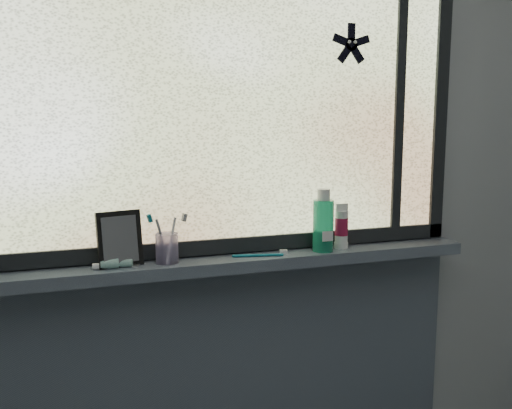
{
  "coord_description": "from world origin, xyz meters",
  "views": [
    {
      "loc": [
        -0.55,
        -0.52,
        1.47
      ],
      "look_at": [
        -0.02,
        1.05,
        1.22
      ],
      "focal_mm": 40.0,
      "sensor_mm": 36.0,
      "label": 1
    }
  ],
  "objects": [
    {
      "name": "frame_mullion",
      "position": [
        0.6,
        1.28,
        1.53
      ],
      "size": [
        0.03,
        0.03,
        1.0
      ],
      "primitive_type": "cube",
      "color": "black",
      "rests_on": "wall_back"
    },
    {
      "name": "toothpaste_tube",
      "position": [
        -0.41,
        1.21,
        1.04
      ],
      "size": [
        0.17,
        0.06,
        0.03
      ],
      "primitive_type": null,
      "rotation": [
        0.0,
        0.0,
        -0.13
      ],
      "color": "white",
      "rests_on": "windowsill"
    },
    {
      "name": "starfish_sticker",
      "position": [
        0.4,
        1.27,
        1.72
      ],
      "size": [
        0.15,
        0.02,
        0.15
      ],
      "primitive_type": null,
      "color": "black",
      "rests_on": "window_pane"
    },
    {
      "name": "toothbrush_cup",
      "position": [
        -0.25,
        1.23,
        1.07
      ],
      "size": [
        0.08,
        0.08,
        0.09
      ],
      "primitive_type": "cylinder",
      "rotation": [
        0.0,
        0.0,
        0.19
      ],
      "color": "#BEAEE7",
      "rests_on": "windowsill"
    },
    {
      "name": "cream_tube",
      "position": [
        0.36,
        1.23,
        1.1
      ],
      "size": [
        0.06,
        0.06,
        0.11
      ],
      "primitive_type": "cylinder",
      "rotation": [
        0.0,
        0.0,
        0.35
      ],
      "color": "silver",
      "rests_on": "windowsill"
    },
    {
      "name": "sill_apron",
      "position": [
        0.0,
        1.29,
        0.49
      ],
      "size": [
        1.62,
        0.02,
        0.98
      ],
      "primitive_type": "cube",
      "color": "#4C5665",
      "rests_on": "floor"
    },
    {
      "name": "wall_back",
      "position": [
        0.0,
        1.3,
        1.25
      ],
      "size": [
        3.0,
        0.01,
        2.5
      ],
      "primitive_type": "cube",
      "color": "#9EA3A8",
      "rests_on": "ground"
    },
    {
      "name": "vanity_mirror",
      "position": [
        -0.4,
        1.23,
        1.11
      ],
      "size": [
        0.15,
        0.1,
        0.17
      ],
      "primitive_type": "cube",
      "rotation": [
        0.0,
        0.0,
        0.21
      ],
      "color": "black",
      "rests_on": "windowsill"
    },
    {
      "name": "windowsill",
      "position": [
        0.0,
        1.23,
        1.0
      ],
      "size": [
        1.62,
        0.14,
        0.04
      ],
      "primitive_type": "cube",
      "color": "#4C5665",
      "rests_on": "wall_back"
    },
    {
      "name": "toothbrush_lying",
      "position": [
        0.04,
        1.21,
        1.03
      ],
      "size": [
        0.21,
        0.06,
        0.01
      ],
      "primitive_type": null,
      "rotation": [
        0.0,
        0.0,
        -0.21
      ],
      "color": "#0E6B80",
      "rests_on": "windowsill"
    },
    {
      "name": "window_pane",
      "position": [
        0.0,
        1.28,
        1.53
      ],
      "size": [
        1.5,
        0.01,
        1.0
      ],
      "primitive_type": "cube",
      "color": "silver",
      "rests_on": "wall_back"
    },
    {
      "name": "frame_right",
      "position": [
        0.78,
        1.28,
        1.53
      ],
      "size": [
        0.05,
        0.03,
        1.1
      ],
      "primitive_type": "cube",
      "color": "black",
      "rests_on": "wall_back"
    },
    {
      "name": "frame_bottom",
      "position": [
        0.0,
        1.28,
        1.05
      ],
      "size": [
        1.6,
        0.03,
        0.05
      ],
      "primitive_type": "cube",
      "color": "black",
      "rests_on": "windowsill"
    },
    {
      "name": "mouthwash_bottle",
      "position": [
        0.28,
        1.21,
        1.13
      ],
      "size": [
        0.08,
        0.08,
        0.18
      ],
      "primitive_type": "cylinder",
      "rotation": [
        0.0,
        0.0,
        0.14
      ],
      "color": "#21AD7F",
      "rests_on": "windowsill"
    }
  ]
}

